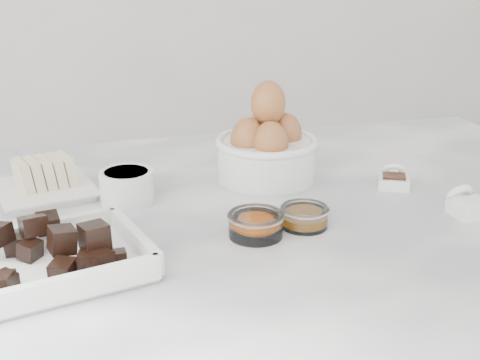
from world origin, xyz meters
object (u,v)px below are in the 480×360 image
at_px(chocolate_dish, 50,256).
at_px(egg_bowl, 267,147).
at_px(vanilla_spoon, 393,179).
at_px(salt_spoon, 468,204).
at_px(honey_bowl, 304,216).
at_px(zest_bowl, 256,224).
at_px(sugar_ramekin, 127,185).
at_px(butter_plate, 42,182).

distance_m(chocolate_dish, egg_bowl, 0.42).
bearing_deg(vanilla_spoon, salt_spoon, -67.00).
bearing_deg(honey_bowl, zest_bowl, -169.59).
bearing_deg(zest_bowl, salt_spoon, -0.27).
distance_m(sugar_ramekin, egg_bowl, 0.23).
distance_m(sugar_ramekin, vanilla_spoon, 0.41).
bearing_deg(butter_plate, zest_bowl, -39.00).
bearing_deg(salt_spoon, sugar_ramekin, 160.49).
height_order(butter_plate, zest_bowl, butter_plate).
distance_m(chocolate_dish, honey_bowl, 0.33).
bearing_deg(honey_bowl, butter_plate, 148.89).
xyz_separation_m(chocolate_dish, vanilla_spoon, (0.51, 0.16, -0.01)).
bearing_deg(zest_bowl, egg_bowl, 70.00).
distance_m(chocolate_dish, vanilla_spoon, 0.54).
height_order(sugar_ramekin, honey_bowl, sugar_ramekin).
height_order(zest_bowl, salt_spoon, salt_spoon).
xyz_separation_m(chocolate_dish, butter_plate, (-0.01, 0.26, -0.00)).
xyz_separation_m(zest_bowl, salt_spoon, (0.31, -0.00, -0.00)).
distance_m(butter_plate, zest_bowl, 0.35).
height_order(chocolate_dish, vanilla_spoon, chocolate_dish).
bearing_deg(zest_bowl, honey_bowl, 10.41).
relative_size(vanilla_spoon, salt_spoon, 1.01).
bearing_deg(egg_bowl, sugar_ramekin, -167.94).
bearing_deg(salt_spoon, vanilla_spoon, 113.00).
bearing_deg(egg_bowl, vanilla_spoon, -25.99).
bearing_deg(honey_bowl, sugar_ramekin, 146.22).
bearing_deg(vanilla_spoon, honey_bowl, -149.60).
xyz_separation_m(chocolate_dish, zest_bowl, (0.26, 0.04, -0.01)).
bearing_deg(honey_bowl, egg_bowl, 88.53).
bearing_deg(zest_bowl, vanilla_spoon, 25.40).
xyz_separation_m(chocolate_dish, sugar_ramekin, (0.11, 0.20, 0.00)).
bearing_deg(honey_bowl, chocolate_dish, -170.69).
bearing_deg(vanilla_spoon, chocolate_dish, -162.44).
height_order(sugar_ramekin, egg_bowl, egg_bowl).
height_order(chocolate_dish, butter_plate, same).
bearing_deg(vanilla_spoon, butter_plate, 169.46).
xyz_separation_m(honey_bowl, vanilla_spoon, (0.19, 0.11, -0.00)).
relative_size(butter_plate, salt_spoon, 2.44).
xyz_separation_m(egg_bowl, salt_spoon, (0.23, -0.21, -0.04)).
bearing_deg(chocolate_dish, vanilla_spoon, 17.56).
bearing_deg(zest_bowl, sugar_ramekin, 132.97).
bearing_deg(honey_bowl, salt_spoon, -3.50).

